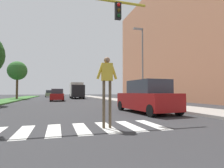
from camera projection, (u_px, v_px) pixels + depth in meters
name	position (u px, v px, depth m)	size (l,w,h in m)	color
ground_plane	(62.00, 100.00, 28.37)	(140.00, 140.00, 0.00)	#2D2D30
crosswalk	(81.00, 128.00, 6.28)	(5.85, 2.20, 0.01)	silver
median_strip	(4.00, 101.00, 24.28)	(3.48, 64.00, 0.15)	#386B2D
tree_distant	(17.00, 71.00, 31.58)	(3.22, 3.22, 6.41)	#4C3823
apartment_block_right	(208.00, 38.00, 26.98)	(12.48, 39.20, 18.50)	tan
sidewalk_right	(114.00, 100.00, 28.70)	(3.00, 64.00, 0.15)	#9E9991
street_lamp_right	(142.00, 58.00, 18.23)	(1.02, 0.24, 7.50)	slate
pedestrian_performer	(107.00, 80.00, 6.44)	(0.75, 0.27, 2.49)	brown
suv_crossing	(147.00, 97.00, 11.16)	(2.29, 4.73, 1.97)	maroon
sedan_midblock	(58.00, 95.00, 25.82)	(2.00, 4.21, 1.70)	maroon
sedan_distant	(77.00, 94.00, 39.11)	(2.20, 4.28, 1.76)	silver
sedan_far_horizon	(49.00, 94.00, 46.41)	(2.10, 4.25, 1.74)	gray
truck_box_delivery	(77.00, 90.00, 35.57)	(2.40, 6.20, 3.10)	black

